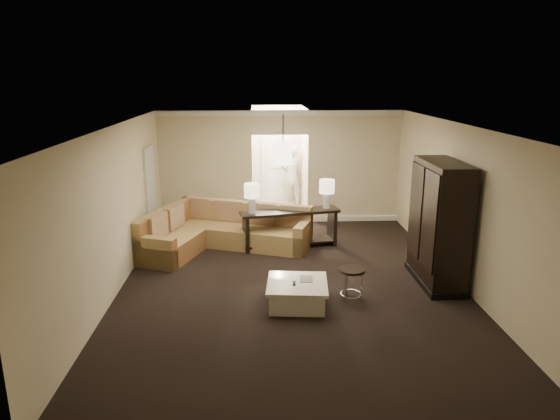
{
  "coord_description": "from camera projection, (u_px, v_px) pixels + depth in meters",
  "views": [
    {
      "loc": [
        -0.6,
        -8.25,
        3.62
      ],
      "look_at": [
        -0.14,
        1.2,
        1.05
      ],
      "focal_mm": 32.0,
      "sensor_mm": 36.0,
      "label": 1
    }
  ],
  "objects": [
    {
      "name": "wall_front",
      "position": [
        321.0,
        318.0,
        4.7
      ],
      "size": [
        6.0,
        0.04,
        2.8
      ],
      "primitive_type": "cube",
      "color": "beige",
      "rests_on": "ground"
    },
    {
      "name": "ground",
      "position": [
        291.0,
        284.0,
        8.92
      ],
      "size": [
        8.0,
        8.0,
        0.0
      ],
      "primitive_type": "plane",
      "color": "black",
      "rests_on": "ground"
    },
    {
      "name": "wall_left",
      "position": [
        114.0,
        211.0,
        8.42
      ],
      "size": [
        0.04,
        8.0,
        2.8
      ],
      "primitive_type": "cube",
      "color": "beige",
      "rests_on": "ground"
    },
    {
      "name": "armoire",
      "position": [
        439.0,
        226.0,
        8.74
      ],
      "size": [
        0.65,
        1.53,
        2.2
      ],
      "color": "black",
      "rests_on": "ground"
    },
    {
      "name": "side_door",
      "position": [
        151.0,
        193.0,
        11.21
      ],
      "size": [
        0.05,
        0.9,
        2.1
      ],
      "primitive_type": "cube",
      "color": "silver",
      "rests_on": "ground"
    },
    {
      "name": "table_lamp_right",
      "position": [
        327.0,
        189.0,
        10.73
      ],
      "size": [
        0.33,
        0.33,
        0.63
      ],
      "color": "silver",
      "rests_on": "console_table"
    },
    {
      "name": "wall_back",
      "position": [
        280.0,
        167.0,
        12.41
      ],
      "size": [
        6.0,
        0.04,
        2.8
      ],
      "primitive_type": "cube",
      "color": "beige",
      "rests_on": "ground"
    },
    {
      "name": "baseboard",
      "position": [
        280.0,
        219.0,
        12.72
      ],
      "size": [
        6.0,
        0.1,
        0.12
      ],
      "primitive_type": "cube",
      "color": "white",
      "rests_on": "ground"
    },
    {
      "name": "foyer",
      "position": [
        278.0,
        162.0,
        13.73
      ],
      "size": [
        1.44,
        2.02,
        2.8
      ],
      "color": "white",
      "rests_on": "ground"
    },
    {
      "name": "wall_right",
      "position": [
        463.0,
        206.0,
        8.7
      ],
      "size": [
        0.04,
        8.0,
        2.8
      ],
      "primitive_type": "cube",
      "color": "beige",
      "rests_on": "ground"
    },
    {
      "name": "person",
      "position": [
        291.0,
        173.0,
        14.09
      ],
      "size": [
        0.78,
        0.61,
        1.9
      ],
      "primitive_type": "imported",
      "rotation": [
        0.0,
        0.0,
        3.37
      ],
      "color": "beige",
      "rests_on": "ground"
    },
    {
      "name": "crown_molding",
      "position": [
        280.0,
        113.0,
        12.02
      ],
      "size": [
        6.0,
        0.1,
        0.12
      ],
      "primitive_type": "cube",
      "color": "white",
      "rests_on": "wall_back"
    },
    {
      "name": "coffee_table",
      "position": [
        297.0,
        293.0,
        8.08
      ],
      "size": [
        1.05,
        1.05,
        0.4
      ],
      "rotation": [
        0.0,
        0.0,
        -0.09
      ],
      "color": "white",
      "rests_on": "ground"
    },
    {
      "name": "ceiling",
      "position": [
        292.0,
        126.0,
        8.19
      ],
      "size": [
        6.0,
        8.0,
        0.02
      ],
      "primitive_type": "cube",
      "color": "white",
      "rests_on": "wall_back"
    },
    {
      "name": "console_table",
      "position": [
        290.0,
        225.0,
        10.73
      ],
      "size": [
        2.18,
        0.9,
        0.82
      ],
      "rotation": [
        0.0,
        0.0,
        0.2
      ],
      "color": "black",
      "rests_on": "ground"
    },
    {
      "name": "pendant_light",
      "position": [
        283.0,
        153.0,
        11.02
      ],
      "size": [
        0.38,
        0.38,
        1.09
      ],
      "color": "black",
      "rests_on": "ceiling"
    },
    {
      "name": "sectional_sofa",
      "position": [
        219.0,
        232.0,
        10.7
      ],
      "size": [
        3.67,
        2.61,
        0.92
      ],
      "rotation": [
        0.0,
        0.0,
        -0.35
      ],
      "color": "brown",
      "rests_on": "ground"
    },
    {
      "name": "table_lamp_left",
      "position": [
        252.0,
        194.0,
        10.34
      ],
      "size": [
        0.33,
        0.33,
        0.63
      ],
      "color": "silver",
      "rests_on": "console_table"
    },
    {
      "name": "drink_table",
      "position": [
        352.0,
        278.0,
        8.22
      ],
      "size": [
        0.43,
        0.43,
        0.54
      ],
      "rotation": [
        0.0,
        0.0,
        -0.29
      ],
      "color": "black",
      "rests_on": "ground"
    }
  ]
}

